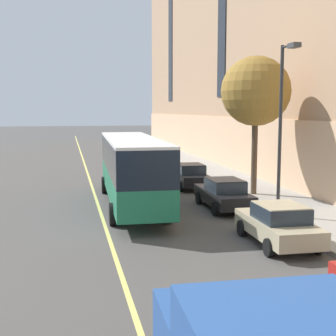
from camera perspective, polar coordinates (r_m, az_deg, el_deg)
The scene contains 12 objects.
ground_plane at distance 19.78m, azimuth -5.12°, elevation -7.58°, with size 260.00×260.00×0.00m, color #4C4947.
sidewalk at distance 25.12m, azimuth 14.36°, elevation -4.43°, with size 4.53×160.00×0.15m, color #9E9B93.
city_bus at distance 24.07m, azimuth -4.43°, elevation 0.12°, with size 3.05×12.59×3.59m.
parked_car_black_0 at distance 38.56m, azimuth -0.89°, elevation 0.82°, with size 2.02×4.85×1.56m.
parked_car_champagne_3 at distance 17.97m, azimuth 13.29°, elevation -6.67°, with size 2.09×4.39×1.56m.
parked_car_champagne_4 at distance 50.73m, azimuth -3.63°, elevation 2.32°, with size 2.04×4.71×1.56m.
parked_car_black_5 at distance 30.21m, azimuth 2.67°, elevation -0.93°, with size 2.05×4.52×1.56m.
parked_car_black_7 at distance 23.85m, azimuth 6.82°, elevation -3.13°, with size 2.00×4.66×1.56m.
street_tree_mid_block at distance 27.29m, azimuth 10.65°, elevation 9.13°, with size 3.96×3.96×7.89m.
street_lamp at distance 21.60m, azimuth 13.81°, elevation 6.36°, with size 0.36×1.48×7.69m.
fire_hydrant at distance 20.19m, azimuth 15.80°, elevation -6.07°, with size 0.42×0.24×0.72m.
lane_centerline at distance 22.60m, azimuth -8.10°, elevation -5.74°, with size 0.16×140.00×0.01m, color #E0D66B.
Camera 1 is at (-2.31, -18.99, 5.00)m, focal length 50.00 mm.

